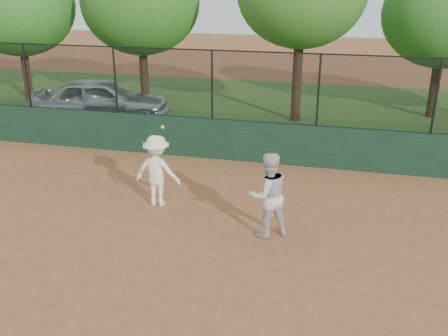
% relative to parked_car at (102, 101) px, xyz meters
% --- Properties ---
extents(ground, '(80.00, 80.00, 0.00)m').
position_rel_parked_car_xyz_m(ground, '(5.46, -8.77, -0.83)').
color(ground, '#A35E34').
rests_on(ground, ground).
extents(back_wall, '(26.00, 0.20, 1.20)m').
position_rel_parked_car_xyz_m(back_wall, '(5.46, -2.77, -0.23)').
color(back_wall, '#193723').
rests_on(back_wall, ground).
extents(grass_strip, '(36.00, 12.00, 0.01)m').
position_rel_parked_car_xyz_m(grass_strip, '(5.46, 3.23, -0.83)').
color(grass_strip, '#2E571B').
rests_on(grass_strip, ground).
extents(parked_car, '(5.24, 3.20, 1.67)m').
position_rel_parked_car_xyz_m(parked_car, '(0.00, 0.00, 0.00)').
color(parked_car, silver).
rests_on(parked_car, ground).
extents(player_second, '(1.12, 1.07, 1.82)m').
position_rel_parked_car_xyz_m(player_second, '(7.32, -7.12, 0.08)').
color(player_second, silver).
rests_on(player_second, ground).
extents(player_main, '(1.13, 0.68, 2.06)m').
position_rel_parked_car_xyz_m(player_main, '(4.57, -6.27, 0.02)').
color(player_main, white).
rests_on(player_main, ground).
extents(fence_assembly, '(26.00, 0.06, 2.00)m').
position_rel_parked_car_xyz_m(fence_assembly, '(5.43, -2.77, 1.40)').
color(fence_assembly, black).
rests_on(fence_assembly, back_wall).
extents(tree_0, '(4.85, 4.41, 6.07)m').
position_rel_parked_car_xyz_m(tree_0, '(-5.01, 2.78, 3.14)').
color(tree_0, '#452B18').
rests_on(tree_0, ground).
extents(tree_1, '(4.87, 4.43, 6.23)m').
position_rel_parked_car_xyz_m(tree_1, '(0.25, 3.42, 3.28)').
color(tree_1, '#402816').
rests_on(tree_1, ground).
extents(tree_3, '(4.50, 4.09, 5.77)m').
position_rel_parked_car_xyz_m(tree_3, '(11.93, 3.84, 2.98)').
color(tree_3, '#392513').
rests_on(tree_3, ground).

